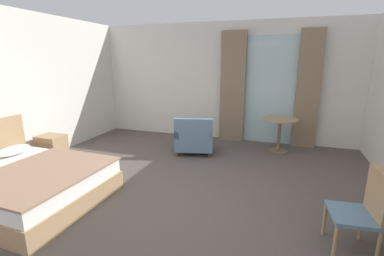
# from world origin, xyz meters

# --- Properties ---
(ground) EXTENTS (6.97, 7.46, 0.10)m
(ground) POSITION_xyz_m (0.00, 0.00, -0.05)
(ground) COLOR #564C47
(wall_back) EXTENTS (6.57, 0.12, 2.86)m
(wall_back) POSITION_xyz_m (0.00, 3.47, 1.43)
(wall_back) COLOR silver
(wall_back) RESTS_ON ground
(balcony_glass_door) EXTENTS (1.25, 0.02, 2.52)m
(balcony_glass_door) POSITION_xyz_m (1.12, 3.39, 1.26)
(balcony_glass_door) COLOR silver
(balcony_glass_door) RESTS_ON ground
(curtain_panel_left) EXTENTS (0.59, 0.10, 2.63)m
(curtain_panel_left) POSITION_xyz_m (0.27, 3.29, 1.32)
(curtain_panel_left) COLOR #897056
(curtain_panel_left) RESTS_ON ground
(curtain_panel_right) EXTENTS (0.50, 0.10, 2.63)m
(curtain_panel_right) POSITION_xyz_m (1.96, 3.29, 1.32)
(curtain_panel_right) COLOR #897056
(curtain_panel_right) RESTS_ON ground
(bed) EXTENTS (2.17, 1.79, 1.04)m
(bed) POSITION_xyz_m (-2.01, -0.66, 0.27)
(bed) COLOR tan
(bed) RESTS_ON ground
(nightstand) EXTENTS (0.47, 0.40, 0.55)m
(nightstand) POSITION_xyz_m (-2.80, 0.67, 0.27)
(nightstand) COLOR tan
(nightstand) RESTS_ON ground
(desk_chair) EXTENTS (0.46, 0.51, 0.92)m
(desk_chair) POSITION_xyz_m (2.27, -0.38, 0.50)
(desk_chair) COLOR slate
(desk_chair) RESTS_ON ground
(armchair_by_window) EXTENTS (0.95, 0.94, 0.82)m
(armchair_by_window) POSITION_xyz_m (-0.31, 2.08, 0.33)
(armchair_by_window) COLOR slate
(armchair_by_window) RESTS_ON ground
(round_cafe_table) EXTENTS (0.74, 0.74, 0.75)m
(round_cafe_table) POSITION_xyz_m (1.42, 2.71, 0.56)
(round_cafe_table) COLOR tan
(round_cafe_table) RESTS_ON ground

